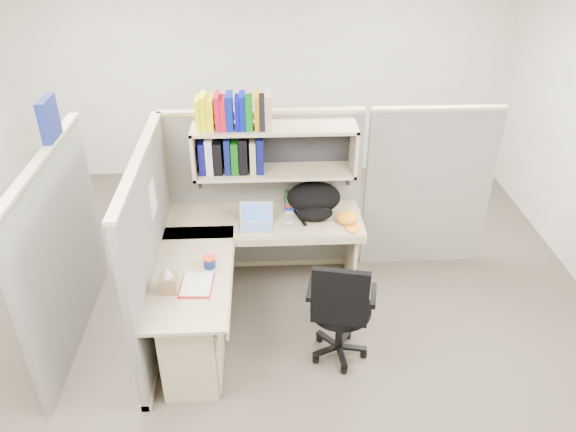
{
  "coord_description": "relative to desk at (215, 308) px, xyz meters",
  "views": [
    {
      "loc": [
        0.01,
        -3.71,
        3.34
      ],
      "look_at": [
        0.19,
        0.25,
        0.95
      ],
      "focal_mm": 35.0,
      "sensor_mm": 36.0,
      "label": 1
    }
  ],
  "objects": [
    {
      "name": "ground",
      "position": [
        0.41,
        0.29,
        -0.44
      ],
      "size": [
        6.0,
        6.0,
        0.0
      ],
      "primitive_type": "plane",
      "color": "#353029",
      "rests_on": "ground"
    },
    {
      "name": "book_stack",
      "position": [
        0.68,
        1.06,
        0.35
      ],
      "size": [
        0.2,
        0.26,
        0.12
      ],
      "primitive_type": null,
      "rotation": [
        0.0,
        0.0,
        0.03
      ],
      "color": "gray",
      "rests_on": "desk"
    },
    {
      "name": "task_chair",
      "position": [
        0.97,
        -0.14,
        -0.08
      ],
      "size": [
        0.56,
        0.52,
        1.01
      ],
      "color": "black",
      "rests_on": "ground"
    },
    {
      "name": "backpack",
      "position": [
        0.85,
        0.91,
        0.43
      ],
      "size": [
        0.49,
        0.39,
        0.29
      ],
      "primitive_type": null,
      "rotation": [
        0.0,
        0.0,
        0.02
      ],
      "color": "black",
      "rests_on": "desk"
    },
    {
      "name": "cubicle",
      "position": [
        0.04,
        0.74,
        0.47
      ],
      "size": [
        3.79,
        1.84,
        1.95
      ],
      "color": "slate",
      "rests_on": "ground"
    },
    {
      "name": "snack_canister",
      "position": [
        -0.03,
        0.15,
        0.34
      ],
      "size": [
        0.1,
        0.1,
        0.1
      ],
      "color": "navy",
      "rests_on": "desk"
    },
    {
      "name": "orange_cap",
      "position": [
        1.13,
        0.76,
        0.34
      ],
      "size": [
        0.25,
        0.27,
        0.1
      ],
      "primitive_type": null,
      "rotation": [
        0.0,
        0.0,
        0.35
      ],
      "color": "orange",
      "rests_on": "desk"
    },
    {
      "name": "paper_cup",
      "position": [
        0.41,
        0.98,
        0.34
      ],
      "size": [
        0.08,
        0.08,
        0.1
      ],
      "primitive_type": "cylinder",
      "rotation": [
        0.0,
        0.0,
        -0.22
      ],
      "color": "white",
      "rests_on": "desk"
    },
    {
      "name": "loose_paper",
      "position": [
        -0.11,
        -0.06,
        0.29
      ],
      "size": [
        0.24,
        0.3,
        0.0
      ],
      "primitive_type": null,
      "rotation": [
        0.0,
        0.0,
        -0.05
      ],
      "color": "silver",
      "rests_on": "desk"
    },
    {
      "name": "mouse",
      "position": [
        0.62,
        0.75,
        0.31
      ],
      "size": [
        0.09,
        0.07,
        0.03
      ],
      "primitive_type": "ellipsoid",
      "rotation": [
        0.0,
        0.0,
        -0.05
      ],
      "color": "#8CA2C7",
      "rests_on": "desk"
    },
    {
      "name": "room_shell",
      "position": [
        0.41,
        0.29,
        1.18
      ],
      "size": [
        6.0,
        6.0,
        6.0
      ],
      "color": "#B4ADA2",
      "rests_on": "ground"
    },
    {
      "name": "laptop",
      "position": [
        0.33,
        0.71,
        0.39
      ],
      "size": [
        0.31,
        0.31,
        0.21
      ],
      "primitive_type": null,
      "rotation": [
        0.0,
        0.0,
        -0.07
      ],
      "color": "silver",
      "rests_on": "desk"
    },
    {
      "name": "desk",
      "position": [
        0.0,
        0.0,
        0.0
      ],
      "size": [
        1.74,
        1.75,
        0.73
      ],
      "color": "tan",
      "rests_on": "ground"
    },
    {
      "name": "tissue_box",
      "position": [
        -0.31,
        -0.12,
        0.39
      ],
      "size": [
        0.13,
        0.13,
        0.2
      ],
      "primitive_type": null,
      "rotation": [
        0.0,
        0.0,
        -0.0
      ],
      "color": "#8D704F",
      "rests_on": "desk"
    }
  ]
}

